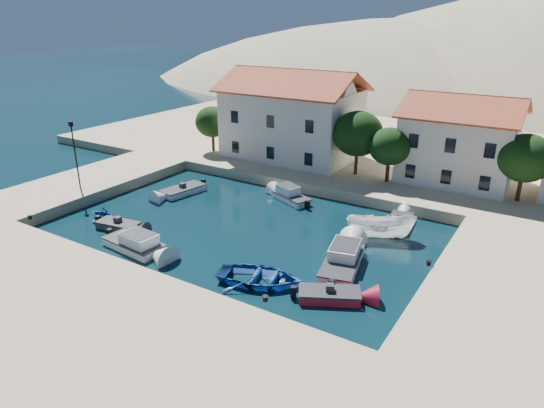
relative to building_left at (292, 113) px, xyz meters
The scene contains 20 objects.
ground 29.24m from the building_left, 77.91° to the right, with size 400.00×400.00×0.00m, color black.
quay_south 34.95m from the building_left, 79.99° to the right, with size 52.00×12.00×1.00m, color tan.
quay_east 32.49m from the building_left, 34.19° to the right, with size 11.00×20.00×1.00m, color tan.
quay_west 22.86m from the building_left, 125.84° to the right, with size 8.00×20.00×1.00m, color tan.
quay_north 13.91m from the building_left, 51.34° to the left, with size 80.00×36.00×1.00m, color tan.
building_left is the anchor object (origin of this frame).
building_mid 18.04m from the building_left, ahead, with size 10.50×8.40×8.30m.
trees 10.87m from the building_left, 13.60° to the right, with size 37.30×5.30×6.45m.
lamppost 23.10m from the building_left, 119.90° to the right, with size 0.35×0.25×6.22m.
bollards 26.13m from the building_left, 69.97° to the right, with size 29.36×9.56×0.30m.
motorboat_grey_sw 24.10m from the building_left, 96.56° to the right, with size 3.70×2.05×1.25m.
cabin_cruiser_south 25.73m from the building_left, 87.54° to the right, with size 5.14×2.55×1.60m.
rowboat_south 27.60m from the building_left, 64.31° to the right, with size 3.95×5.53×1.15m, color #1A4792.
motorboat_red_se 29.31m from the building_left, 55.36° to the right, with size 4.08×3.21×1.25m.
cabin_cruiser_east 25.46m from the building_left, 51.96° to the right, with size 3.40×5.88×1.60m.
boat_east 21.72m from the building_left, 40.70° to the right, with size 2.00×5.32×2.05m, color white.
motorboat_white_ne 20.31m from the building_left, 33.08° to the right, with size 2.22×3.94×1.25m.
rowboat_west 24.04m from the building_left, 102.85° to the right, with size 2.28×2.64×1.39m, color #1A4792.
motorboat_white_west 15.72m from the building_left, 105.67° to the right, with size 2.71×4.69×1.25m.
cabin_cruiser_north 13.21m from the building_left, 59.89° to the right, with size 4.38×3.15×1.60m.
Camera 1 is at (20.86, -18.99, 16.13)m, focal length 32.00 mm.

